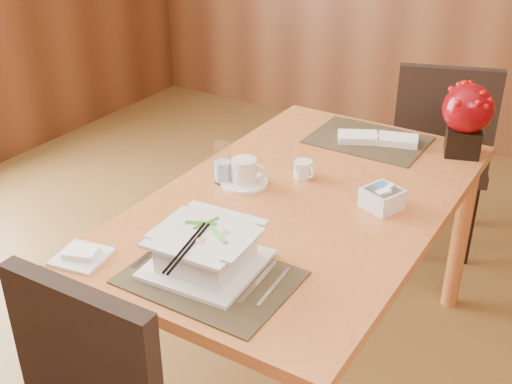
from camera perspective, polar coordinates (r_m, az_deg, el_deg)
The scene contains 12 objects.
dining_table at distance 2.22m, azimuth 4.23°, elevation -2.59°, with size 0.90×1.50×0.75m.
placemat_near at distance 1.77m, azimuth -4.09°, elevation -7.58°, with size 0.45×0.33×0.01m, color black.
placemat_far at distance 2.62m, azimuth 9.95°, elevation 4.58°, with size 0.45×0.33×0.01m, color black.
soup_setting at distance 1.78m, azimuth -4.46°, elevation -5.18°, with size 0.31×0.31×0.12m.
coffee_cup at distance 2.22m, azimuth -1.05°, elevation 1.66°, with size 0.17×0.17×0.09m.
water_glass at distance 2.23m, azimuth -2.98°, elevation 2.59°, with size 0.06×0.06×0.15m, color silver.
creamer_jug at distance 2.28m, azimuth 4.21°, elevation 2.05°, with size 0.08×0.08×0.06m, color silver, non-canonical shape.
sugar_caddy at distance 2.12m, azimuth 11.15°, elevation -0.56°, with size 0.11×0.11×0.07m, color silver.
berry_decor at distance 2.53m, azimuth 18.25°, elevation 6.51°, with size 0.19×0.19×0.28m.
napkins_far at distance 2.60m, azimuth 11.03°, elevation 4.67°, with size 0.31×0.11×0.03m, color white, non-canonical shape.
bread_plate at distance 1.91m, azimuth -15.25°, elevation -5.59°, with size 0.14×0.14×0.01m, color silver.
far_chair at distance 3.12m, azimuth 15.93°, elevation 3.76°, with size 0.57×0.57×0.97m.
Camera 1 is at (0.86, -1.10, 1.78)m, focal length 45.00 mm.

